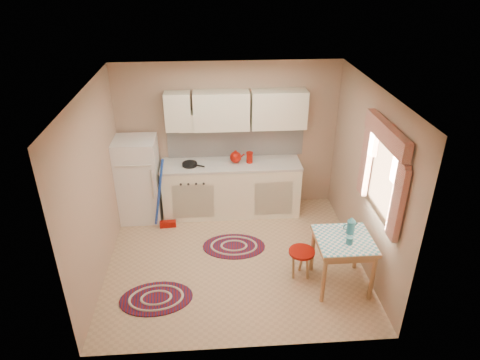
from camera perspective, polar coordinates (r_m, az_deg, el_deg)
name	(u,v)px	position (r m, az deg, el deg)	size (l,w,h in m)	color
room_shell	(244,151)	(5.72, 0.57, 3.86)	(3.64, 3.60, 2.52)	tan
fridge	(139,180)	(7.10, -13.35, 0.06)	(0.65, 0.60, 1.40)	white
broom	(165,195)	(6.78, -9.94, -1.93)	(0.28, 0.12, 1.20)	blue
base_cabinets	(231,189)	(7.17, -1.17, -1.19)	(2.25, 0.60, 0.88)	white
countertop	(231,164)	(6.96, -1.21, 2.12)	(2.27, 0.62, 0.04)	beige
frying_pan	(190,164)	(6.90, -6.73, 2.09)	(0.24, 0.24, 0.05)	black
red_kettle	(236,157)	(6.91, -0.60, 3.06)	(0.21, 0.19, 0.21)	#980F05
red_canister	(250,158)	(6.94, 1.28, 2.94)	(0.10, 0.10, 0.16)	#980F05
table	(341,262)	(5.84, 13.36, -10.58)	(0.72, 0.72, 0.72)	tan
stool	(301,263)	(5.96, 8.12, -10.94)	(0.35, 0.35, 0.42)	#980F05
coffee_pot	(351,225)	(5.69, 14.58, -5.88)	(0.13, 0.11, 0.25)	#296E7F
mug	(350,241)	(5.53, 14.41, -7.85)	(0.09, 0.09, 0.10)	#296E7F
rug_center	(234,246)	(6.55, -0.82, -8.83)	(0.94, 0.63, 0.02)	maroon
rug_left	(156,298)	(5.80, -11.11, -15.24)	(0.94, 0.63, 0.02)	maroon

